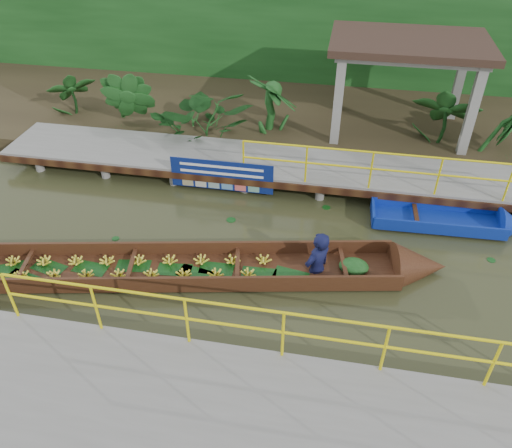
# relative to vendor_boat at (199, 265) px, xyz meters

# --- Properties ---
(ground) EXTENTS (80.00, 80.00, 0.00)m
(ground) POSITION_rel_vendor_boat_xyz_m (1.31, 0.71, -0.26)
(ground) COLOR #303319
(ground) RESTS_ON ground
(land_strip) EXTENTS (30.00, 8.00, 0.45)m
(land_strip) POSITION_rel_vendor_boat_xyz_m (1.31, 8.21, -0.04)
(land_strip) COLOR #2F2617
(land_strip) RESTS_ON ground
(far_dock) EXTENTS (16.00, 2.06, 1.66)m
(far_dock) POSITION_rel_vendor_boat_xyz_m (1.33, 4.13, 0.21)
(far_dock) COLOR slate
(far_dock) RESTS_ON ground
(near_dock) EXTENTS (18.00, 2.40, 1.73)m
(near_dock) POSITION_rel_vendor_boat_xyz_m (2.31, -3.49, 0.04)
(near_dock) COLOR slate
(near_dock) RESTS_ON ground
(pavilion) EXTENTS (4.40, 3.00, 3.00)m
(pavilion) POSITION_rel_vendor_boat_xyz_m (4.31, 7.01, 2.55)
(pavilion) COLOR slate
(pavilion) RESTS_ON ground
(foliage_backdrop) EXTENTS (30.00, 0.80, 4.00)m
(foliage_backdrop) POSITION_rel_vendor_boat_xyz_m (1.31, 10.71, 1.74)
(foliage_backdrop) COLOR #144015
(foliage_backdrop) RESTS_ON ground
(vendor_boat) EXTENTS (11.28, 3.24, 2.42)m
(vendor_boat) POSITION_rel_vendor_boat_xyz_m (0.00, 0.00, 0.00)
(vendor_boat) COLOR #391C0F
(vendor_boat) RESTS_ON ground
(moored_blue_boat) EXTENTS (3.66, 1.09, 0.87)m
(moored_blue_boat) POSITION_rel_vendor_boat_xyz_m (6.08, 2.78, -0.11)
(moored_blue_boat) COLOR #0D2897
(moored_blue_boat) RESTS_ON ground
(blue_banner) EXTENTS (2.74, 0.04, 0.85)m
(blue_banner) POSITION_rel_vendor_boat_xyz_m (-0.27, 3.18, 0.29)
(blue_banner) COLOR navy
(blue_banner) RESTS_ON ground
(tropical_plants) EXTENTS (14.45, 1.45, 1.82)m
(tropical_plants) POSITION_rel_vendor_boat_xyz_m (0.31, 6.01, 1.10)
(tropical_plants) COLOR #144015
(tropical_plants) RESTS_ON ground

